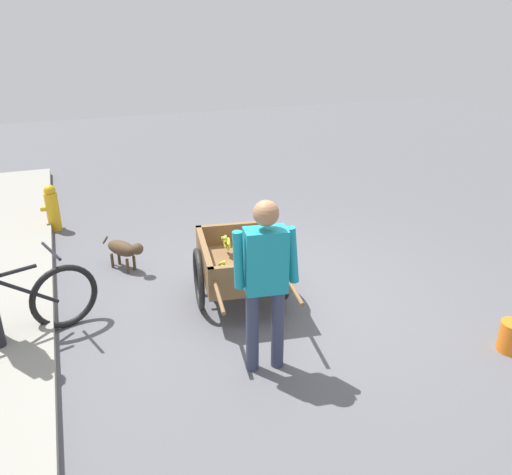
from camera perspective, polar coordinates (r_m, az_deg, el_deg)
ground_plane at (r=5.50m, az=1.15°, el=-7.24°), size 24.00×24.00×0.00m
fruit_cart at (r=5.31m, az=-1.80°, el=-3.08°), size 1.75×1.03×0.70m
vendor_person at (r=4.10m, az=1.07°, el=-4.09°), size 0.25×0.55×1.53m
bicycle at (r=5.16m, az=-25.88°, el=-7.54°), size 0.66×1.59×0.85m
dog at (r=6.27m, az=-14.57°, el=-1.25°), size 0.57×0.43×0.40m
fire_hydrant at (r=7.77m, az=-21.86°, el=3.12°), size 0.25×0.25×0.67m
plastic_bucket at (r=5.24m, az=26.72°, el=-9.89°), size 0.23×0.23×0.29m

